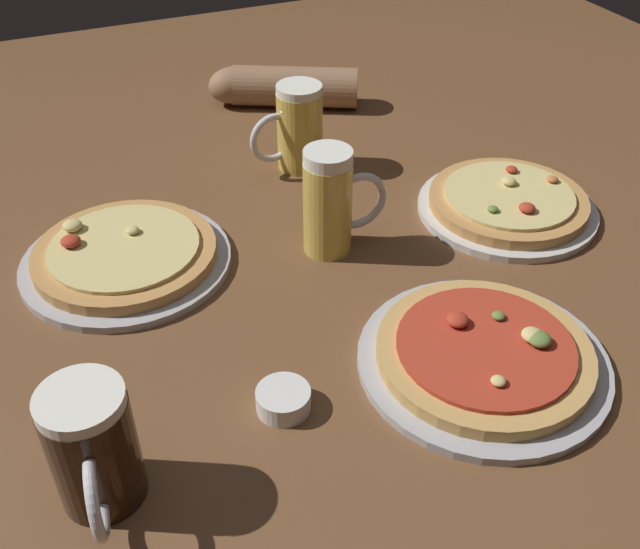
{
  "coord_description": "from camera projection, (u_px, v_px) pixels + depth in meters",
  "views": [
    {
      "loc": [
        -0.33,
        -0.75,
        0.65
      ],
      "look_at": [
        0.0,
        0.0,
        0.02
      ],
      "focal_mm": 41.13,
      "sensor_mm": 36.0,
      "label": 1
    }
  ],
  "objects": [
    {
      "name": "ground_plane",
      "position": [
        320.0,
        294.0,
        1.05
      ],
      "size": [
        2.4,
        2.4,
        0.03
      ],
      "primitive_type": "cube",
      "color": "brown"
    },
    {
      "name": "pizza_plate_near",
      "position": [
        484.0,
        355.0,
        0.91
      ],
      "size": [
        0.31,
        0.31,
        0.05
      ],
      "color": "#B2B2B7",
      "rests_on": "ground_plane"
    },
    {
      "name": "pizza_plate_far",
      "position": [
        125.0,
        256.0,
        1.07
      ],
      "size": [
        0.31,
        0.31,
        0.05
      ],
      "color": "#B2B2B7",
      "rests_on": "ground_plane"
    },
    {
      "name": "pizza_plate_side",
      "position": [
        508.0,
        203.0,
        1.19
      ],
      "size": [
        0.29,
        0.29,
        0.05
      ],
      "color": "silver",
      "rests_on": "ground_plane"
    },
    {
      "name": "beer_mug_dark",
      "position": [
        331.0,
        202.0,
        1.07
      ],
      "size": [
        0.13,
        0.07,
        0.17
      ],
      "color": "gold",
      "rests_on": "ground_plane"
    },
    {
      "name": "beer_mug_amber",
      "position": [
        297.0,
        128.0,
        1.27
      ],
      "size": [
        0.14,
        0.08,
        0.15
      ],
      "color": "gold",
      "rests_on": "ground_plane"
    },
    {
      "name": "beer_mug_pale",
      "position": [
        93.0,
        450.0,
        0.72
      ],
      "size": [
        0.09,
        0.14,
        0.15
      ],
      "color": "black",
      "rests_on": "ground_plane"
    },
    {
      "name": "ramekin_sauce",
      "position": [
        283.0,
        400.0,
        0.86
      ],
      "size": [
        0.06,
        0.06,
        0.03
      ],
      "primitive_type": "cylinder",
      "color": "white",
      "rests_on": "ground_plane"
    },
    {
      "name": "diner_arm",
      "position": [
        279.0,
        86.0,
        1.5
      ],
      "size": [
        0.3,
        0.19,
        0.08
      ],
      "color": "#936B4C",
      "rests_on": "ground_plane"
    }
  ]
}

